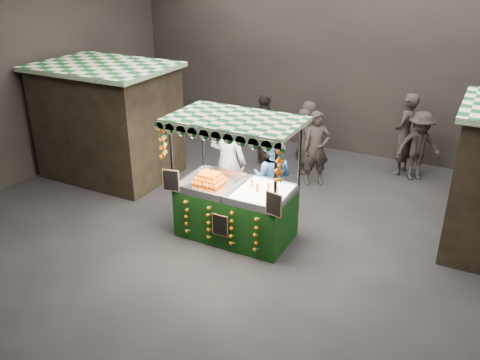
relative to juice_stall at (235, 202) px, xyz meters
The scene contains 12 objects.
ground 0.87m from the juice_stall, 29.27° to the left, with size 12.00×12.00×0.00m, color black.
market_hall 2.72m from the juice_stall, 29.27° to the left, with size 12.10×10.10×5.05m.
neighbour_stall_left 4.19m from the juice_stall, 162.47° to the left, with size 3.00×2.20×2.60m.
juice_stall is the anchor object (origin of this frame).
vendor_grey 1.13m from the juice_stall, 125.92° to the left, with size 0.79×0.54×2.12m.
vendor_blue 1.12m from the juice_stall, 77.14° to the left, with size 0.89×0.75×1.63m.
shopper_0 2.96m from the juice_stall, 80.37° to the left, with size 0.74×0.69×1.70m.
shopper_2 3.52m from the juice_stall, 106.42° to the left, with size 1.08×1.06×1.82m.
shopper_3 4.92m from the juice_stall, 59.59° to the left, with size 1.21×1.06×1.62m.
shopper_4 4.26m from the juice_stall, 92.52° to the left, with size 0.88×0.80×1.51m.
shopper_6 4.93m from the juice_stall, 64.65° to the left, with size 0.59×0.78×1.95m.
shopper_7 3.40m from the juice_stall, 89.41° to the left, with size 0.63×0.69×1.58m.
Camera 1 is at (3.32, -7.30, 4.79)m, focal length 37.14 mm.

